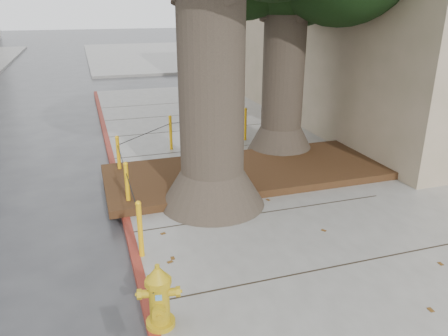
# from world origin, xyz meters

# --- Properties ---
(ground) EXTENTS (140.00, 140.00, 0.00)m
(ground) POSITION_xyz_m (0.00, 0.00, 0.00)
(ground) COLOR #28282B
(ground) RESTS_ON ground
(sidewalk_far) EXTENTS (16.00, 20.00, 0.15)m
(sidewalk_far) POSITION_xyz_m (6.00, 30.00, 0.07)
(sidewalk_far) COLOR slate
(sidewalk_far) RESTS_ON ground
(curb_red) EXTENTS (0.14, 26.00, 0.16)m
(curb_red) POSITION_xyz_m (-2.00, 2.50, 0.07)
(curb_red) COLOR maroon
(curb_red) RESTS_ON ground
(planter_bed) EXTENTS (6.40, 2.60, 0.16)m
(planter_bed) POSITION_xyz_m (0.90, 3.90, 0.23)
(planter_bed) COLOR black
(planter_bed) RESTS_ON sidewalk_main
(bollard_ring) EXTENTS (3.79, 5.39, 0.95)m
(bollard_ring) POSITION_xyz_m (-0.87, 4.38, 0.66)
(bollard_ring) COLOR #FCB40E
(bollard_ring) RESTS_ON sidewalk_main
(fire_hydrant) EXTENTS (0.46, 0.43, 0.86)m
(fire_hydrant) POSITION_xyz_m (-1.90, -0.46, 0.57)
(fire_hydrant) COLOR gold
(fire_hydrant) RESTS_ON sidewalk_main
(car_silver) EXTENTS (3.76, 1.83, 1.24)m
(car_silver) POSITION_xyz_m (6.24, 19.26, 0.62)
(car_silver) COLOR #B2B2B7
(car_silver) RESTS_ON ground
(car_red) EXTENTS (3.91, 1.38, 1.29)m
(car_red) POSITION_xyz_m (12.23, 17.86, 0.64)
(car_red) COLOR maroon
(car_red) RESTS_ON ground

